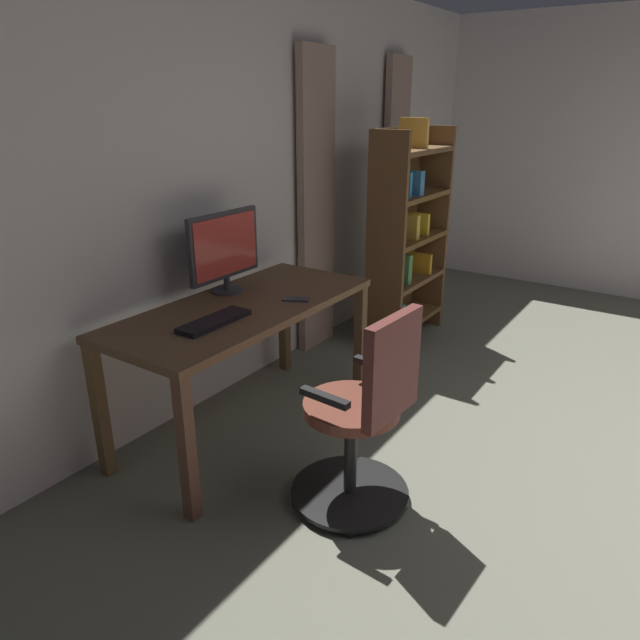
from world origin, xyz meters
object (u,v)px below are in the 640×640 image
Objects in this scene: desk at (244,320)px; computer_monitor at (225,248)px; computer_keyboard at (214,321)px; cell_phone_by_monitor at (296,299)px; office_chair at (363,421)px; bookshelf at (403,238)px.

computer_monitor is (-0.12, -0.22, 0.35)m from desk.
cell_phone_by_monitor is at bearing 166.44° from computer_keyboard.
desk is at bearing -69.10° from cell_phone_by_monitor.
cell_phone_by_monitor is at bearing 137.14° from desk.
computer_keyboard is at bearing 13.93° from desk.
desk is 0.94m from office_chair.
computer_keyboard is at bearing 35.71° from computer_monitor.
office_chair is 6.77× the size of cell_phone_by_monitor.
computer_monitor is at bearing -103.44° from cell_phone_by_monitor.
desk is 0.94× the size of bookshelf.
office_chair reaches higher than desk.
bookshelf is (-1.52, -0.11, 0.04)m from cell_phone_by_monitor.
computer_monitor reaches higher than office_chair.
bookshelf is (-1.74, 0.09, 0.14)m from desk.
computer_keyboard is at bearing 98.27° from office_chair.
office_chair reaches higher than computer_keyboard.
office_chair reaches higher than cell_phone_by_monitor.
bookshelf is at bearing 25.87° from office_chair.
desk is 0.43m from computer_monitor.
computer_monitor is 0.32× the size of bookshelf.
office_chair is at bearing 75.23° from desk.
desk is 1.61× the size of office_chair.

